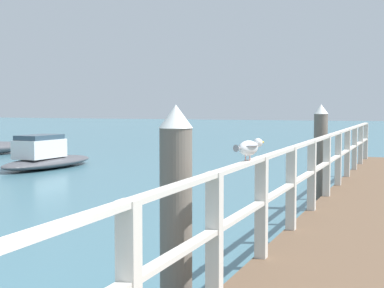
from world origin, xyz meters
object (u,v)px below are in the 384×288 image
dock_piling_far (320,156)px  boat_2 (45,157)px  dock_piling_near (176,230)px  seagull_foreground (249,147)px

dock_piling_far → boat_2: dock_piling_far is taller
dock_piling_near → dock_piling_far: 7.90m
dock_piling_near → seagull_foreground: size_ratio=4.67×
dock_piling_far → boat_2: 11.10m
dock_piling_near → seagull_foreground: (0.38, 0.95, 0.66)m
dock_piling_near → dock_piling_far: bearing=90.0°
dock_piling_near → seagull_foreground: dock_piling_near is taller
dock_piling_near → seagull_foreground: bearing=68.0°
dock_piling_far → boat_2: size_ratio=0.48×
dock_piling_far → seagull_foreground: bearing=-86.9°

